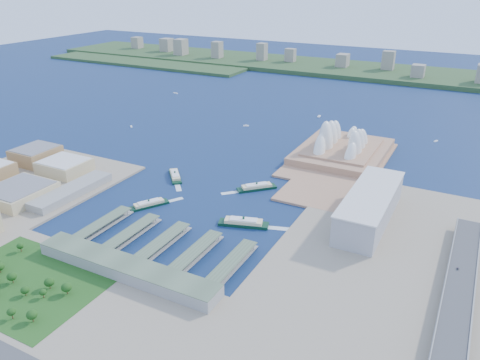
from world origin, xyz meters
The scene contains 23 objects.
ground centered at (0.00, 0.00, 0.00)m, with size 3000.00×3000.00×0.00m, color #0E2645.
south_land centered at (0.00, -210.00, 1.50)m, with size 720.00×180.00×3.00m, color gray.
east_land centered at (240.00, -50.00, 1.50)m, with size 240.00×500.00×3.00m, color gray.
peninsula centered at (107.50, 260.00, 1.50)m, with size 135.00×220.00×3.00m, color #A77A5B.
far_shore centered at (0.00, 980.00, 6.00)m, with size 2200.00×260.00×12.00m, color #2D4926.
opera_house centered at (105.00, 280.00, 32.00)m, with size 134.00×180.00×58.00m, color white, non-canonical shape.
toaster_building centered at (195.00, 80.00, 20.50)m, with size 45.00×155.00×35.00m, color #96969C.
expressway centered at (300.00, -60.00, 8.93)m, with size 26.00×340.00×11.85m, color gray, non-canonical shape.
west_buildings centered at (-250.00, -70.00, 16.50)m, with size 200.00×280.00×27.00m, color #96744B, non-canonical shape.
ferry_wharves centered at (14.00, -75.00, 4.65)m, with size 184.00×90.00×9.30m, color #4E5F48, non-canonical shape.
terminal_building centered at (15.00, -135.00, 9.00)m, with size 200.00×28.00×12.00m, color gray.
park centered at (-60.00, -190.00, 11.00)m, with size 150.00×110.00×16.00m, color #194714, non-canonical shape.
far_skyline centered at (0.00, 960.00, 39.50)m, with size 1900.00×140.00×55.00m, color gray, non-canonical shape.
ferry_a centered at (-81.56, 83.71, 4.85)m, with size 13.06×51.31×9.70m, color #0C311D, non-canonical shape.
ferry_b centered at (39.13, 102.35, 5.08)m, with size 13.68×53.76×10.17m, color #0C311D, non-canonical shape.
ferry_c centered at (-58.25, -6.06, 4.71)m, with size 12.67×49.79×9.41m, color #0C311D, non-canonical shape.
ferry_d centered at (68.67, 6.24, 5.48)m, with size 14.75×57.93×10.95m, color #0C311D, non-canonical shape.
boat_a centered at (-294.03, 243.54, 1.18)m, with size 3.05×12.21×2.36m, color white, non-canonical shape.
boat_b centered at (-103.00, 349.18, 1.41)m, with size 3.66×10.45×2.82m, color white, non-canonical shape.
boat_c centered at (229.64, 423.64, 1.17)m, with size 3.04×10.43×2.35m, color white, non-canonical shape.
boat_d centered at (-375.77, 507.31, 1.18)m, with size 3.07×14.04×2.37m, color white, non-canonical shape.
boat_e centered at (-0.45, 475.65, 1.51)m, with size 3.91×12.29×3.02m, color white, non-canonical shape.
car_c centered at (296.00, 2.05, 15.49)m, with size 1.79×4.40×1.28m, color slate.
Camera 1 is at (285.56, -415.91, 267.52)m, focal length 35.00 mm.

